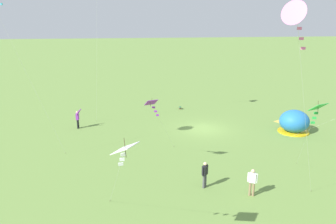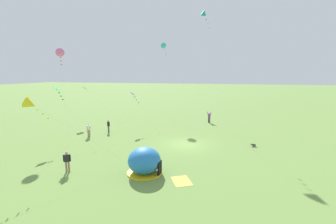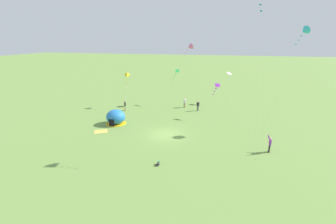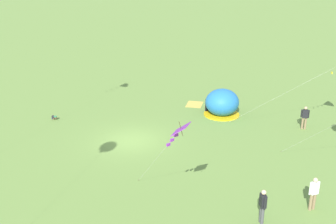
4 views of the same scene
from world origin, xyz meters
name	(u,v)px [view 3 (image 3 of 4)]	position (x,y,z in m)	size (l,w,h in m)	color
ground_plane	(167,134)	(0.00, 0.00, 0.00)	(300.00, 300.00, 0.00)	olive
popup_tent	(116,117)	(-8.06, 2.03, 1.00)	(2.81, 2.81, 2.10)	#2672BF
picnic_blanket	(101,131)	(-8.74, -1.09, 0.01)	(1.70, 1.30, 0.01)	gold
toddler_crawling	(158,163)	(0.97, -7.31, 0.18)	(0.29, 0.55, 0.32)	black
person_flying_kite	(270,144)	(11.93, -1.93, 1.00)	(0.52, 0.67, 1.89)	black
person_near_tent	(185,102)	(0.22, 12.35, 0.96)	(0.53, 0.39, 1.72)	#8C7251
person_with_toddler	(125,105)	(-9.33, 8.16, 0.96)	(0.38, 0.54, 1.72)	#8C7251
person_far_back	(198,105)	(2.75, 10.97, 0.96)	(0.44, 0.45, 1.72)	#4C4C51
kite_purple	(217,87)	(5.70, 8.40, 4.75)	(2.73, 5.05, 5.29)	silver
kite_pink	(190,47)	(0.37, 15.74, 10.31)	(4.75, 4.11, 10.95)	silver
kite_yellow	(127,76)	(-9.78, 10.67, 5.51)	(3.35, 8.07, 6.10)	silver
kite_green	(176,73)	(-1.82, 14.59, 5.79)	(3.58, 6.78, 6.38)	silver
kite_white	(229,75)	(7.66, 17.31, 5.38)	(1.55, 6.38, 5.95)	silver
kite_cyan	(304,31)	(15.79, 6.53, 12.62)	(4.35, 3.11, 13.26)	silver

